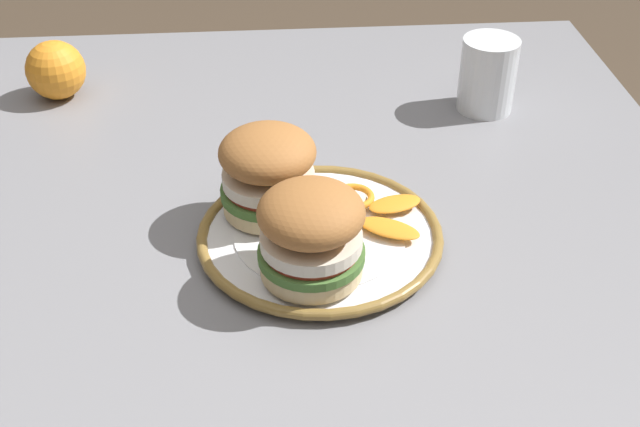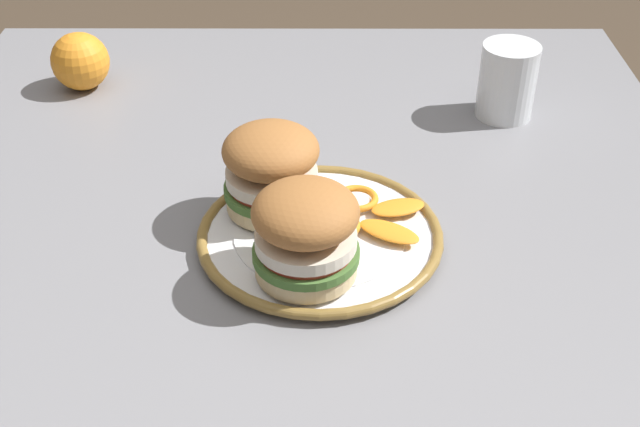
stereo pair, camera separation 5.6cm
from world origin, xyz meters
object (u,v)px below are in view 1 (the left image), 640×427
(sandwich_half_left, at_px, (311,232))
(whole_orange, at_px, (56,70))
(dining_table, at_px, (294,297))
(sandwich_half_right, at_px, (268,170))
(dinner_plate, at_px, (320,236))
(drinking_glass, at_px, (487,80))

(sandwich_half_left, xyz_separation_m, whole_orange, (0.44, 0.33, -0.03))
(whole_orange, bearing_deg, dining_table, -137.16)
(dining_table, bearing_deg, sandwich_half_right, 54.47)
(sandwich_half_left, bearing_deg, sandwich_half_right, 19.08)
(dinner_plate, height_order, sandwich_half_left, sandwich_half_left)
(sandwich_half_left, bearing_deg, drinking_glass, -36.61)
(drinking_glass, bearing_deg, whole_orange, 82.37)
(drinking_glass, bearing_deg, sandwich_half_left, 143.39)
(sandwich_half_right, distance_m, drinking_glass, 0.40)
(dining_table, relative_size, dinner_plate, 4.13)
(dinner_plate, relative_size, sandwich_half_left, 1.99)
(dinner_plate, xyz_separation_m, sandwich_half_left, (-0.07, 0.01, 0.06))
(dinner_plate, distance_m, whole_orange, 0.51)
(dining_table, distance_m, whole_orange, 0.49)
(drinking_glass, xyz_separation_m, whole_orange, (0.08, 0.60, -0.00))
(sandwich_half_left, bearing_deg, whole_orange, 37.13)
(dining_table, xyz_separation_m, dinner_plate, (-0.03, -0.03, 0.11))
(drinking_glass, distance_m, whole_orange, 0.61)
(sandwich_half_left, distance_m, whole_orange, 0.56)
(sandwich_half_left, relative_size, drinking_glass, 1.32)
(dinner_plate, xyz_separation_m, whole_orange, (0.37, 0.35, 0.03))
(dining_table, relative_size, sandwich_half_left, 8.23)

